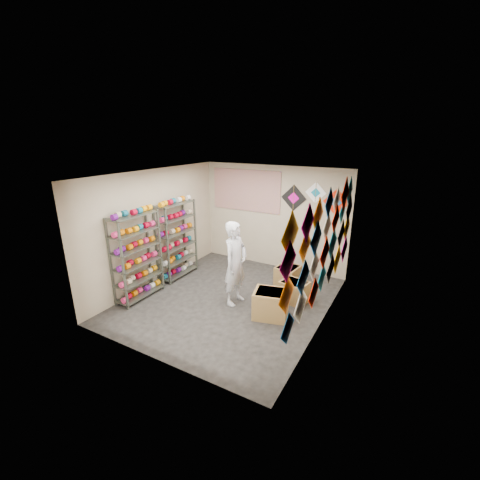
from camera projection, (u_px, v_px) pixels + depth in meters
The scene contains 12 objects.
ground at pixel (229, 299), 7.01m from camera, with size 4.50×4.50×0.00m, color black.
room_walls at pixel (228, 227), 6.49m from camera, with size 4.50×4.50×4.50m.
shelf_rack_front at pixel (137, 257), 6.83m from camera, with size 0.40×1.10×1.90m, color #4C5147.
shelf_rack_back at pixel (177, 240), 7.91m from camera, with size 0.40×1.10×1.90m, color #4C5147.
string_spools at pixel (158, 244), 7.34m from camera, with size 0.12×2.36×0.12m.
kite_wall_display at pixel (328, 241), 5.69m from camera, with size 0.06×4.34×2.08m.
back_wall_kites at pixel (314, 198), 7.75m from camera, with size 1.70×0.02×0.78m.
poster at pixel (246, 190), 8.60m from camera, with size 2.00×0.01×1.10m, color #7E489D.
shopkeeper at pixel (235, 263), 6.63m from camera, with size 0.48×0.68×1.78m, color silver.
carton_a at pixel (271, 304), 6.28m from camera, with size 0.65×0.54×0.54m, color olive.
carton_b at pixel (294, 291), 6.88m from camera, with size 0.55×0.45×0.45m, color olive.
carton_c at pixel (288, 276), 7.64m from camera, with size 0.48×0.53×0.46m, color olive.
Camera 1 is at (3.26, -5.33, 3.44)m, focal length 24.00 mm.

